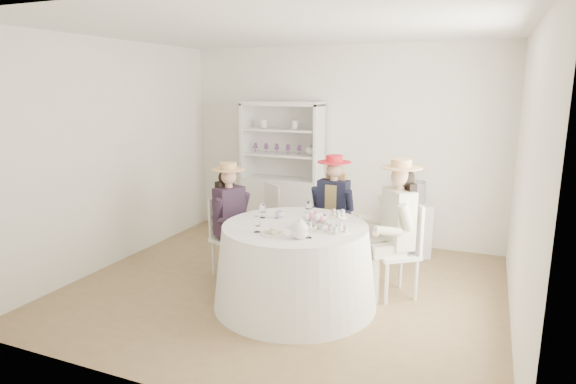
% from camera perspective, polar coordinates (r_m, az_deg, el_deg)
% --- Properties ---
extents(ground, '(4.50, 4.50, 0.00)m').
position_cam_1_polar(ground, '(5.35, -0.42, -11.27)').
color(ground, olive).
rests_on(ground, ground).
extents(ceiling, '(4.50, 4.50, 0.00)m').
position_cam_1_polar(ceiling, '(4.93, -0.47, 18.84)').
color(ceiling, white).
rests_on(ceiling, wall_back).
extents(wall_back, '(4.50, 0.00, 4.50)m').
position_cam_1_polar(wall_back, '(6.83, 6.20, 5.63)').
color(wall_back, white).
rests_on(wall_back, ground).
extents(wall_front, '(4.50, 0.00, 4.50)m').
position_cam_1_polar(wall_front, '(3.26, -14.42, -2.16)').
color(wall_front, white).
rests_on(wall_front, ground).
extents(wall_left, '(0.00, 4.50, 4.50)m').
position_cam_1_polar(wall_left, '(6.19, -20.02, 4.26)').
color(wall_left, white).
rests_on(wall_left, ground).
extents(wall_right, '(0.00, 4.50, 4.50)m').
position_cam_1_polar(wall_right, '(4.58, 26.38, 1.08)').
color(wall_right, white).
rests_on(wall_right, ground).
extents(tea_table, '(1.63, 1.63, 0.82)m').
position_cam_1_polar(tea_table, '(4.85, 0.84, -8.62)').
color(tea_table, white).
rests_on(tea_table, ground).
extents(hutch, '(1.23, 0.65, 1.94)m').
position_cam_1_polar(hutch, '(6.97, -0.59, 0.34)').
color(hutch, silver).
rests_on(hutch, ground).
extents(side_table, '(0.54, 0.54, 0.68)m').
position_cam_1_polar(side_table, '(6.49, 14.53, -4.16)').
color(side_table, silver).
rests_on(side_table, ground).
extents(hatbox, '(0.30, 0.30, 0.28)m').
position_cam_1_polar(hatbox, '(6.37, 14.76, -0.02)').
color(hatbox, black).
rests_on(hatbox, side_table).
extents(guest_left, '(0.55, 0.50, 1.32)m').
position_cam_1_polar(guest_left, '(5.50, -6.80, -2.49)').
color(guest_left, silver).
rests_on(guest_left, ground).
extents(guest_mid, '(0.50, 0.52, 1.37)m').
position_cam_1_polar(guest_mid, '(5.66, 5.33, -1.67)').
color(guest_mid, silver).
rests_on(guest_mid, ground).
extents(guest_right, '(0.62, 0.60, 1.45)m').
position_cam_1_polar(guest_right, '(5.00, 12.70, -3.37)').
color(guest_right, silver).
rests_on(guest_right, ground).
extents(spare_chair, '(0.55, 0.55, 0.94)m').
position_cam_1_polar(spare_chair, '(6.23, -1.05, -2.86)').
color(spare_chair, silver).
rests_on(spare_chair, ground).
extents(teacup_a, '(0.11, 0.11, 0.07)m').
position_cam_1_polar(teacup_a, '(4.94, -1.06, -2.77)').
color(teacup_a, white).
rests_on(teacup_a, tea_table).
extents(teacup_b, '(0.08, 0.08, 0.06)m').
position_cam_1_polar(teacup_b, '(4.95, 2.38, -2.74)').
color(teacup_b, white).
rests_on(teacup_b, tea_table).
extents(teacup_c, '(0.13, 0.13, 0.08)m').
position_cam_1_polar(teacup_c, '(4.77, 4.08, -3.28)').
color(teacup_c, white).
rests_on(teacup_c, tea_table).
extents(flower_bowl, '(0.27, 0.27, 0.05)m').
position_cam_1_polar(flower_bowl, '(4.64, 3.34, -3.88)').
color(flower_bowl, white).
rests_on(flower_bowl, tea_table).
extents(flower_arrangement, '(0.19, 0.19, 0.07)m').
position_cam_1_polar(flower_arrangement, '(4.61, 3.07, -3.17)').
color(flower_arrangement, '#D06882').
rests_on(flower_arrangement, tea_table).
extents(table_teapot, '(0.24, 0.17, 0.18)m').
position_cam_1_polar(table_teapot, '(4.29, 1.45, -4.50)').
color(table_teapot, white).
rests_on(table_teapot, tea_table).
extents(sandwich_plate, '(0.23, 0.23, 0.05)m').
position_cam_1_polar(sandwich_plate, '(4.42, -1.75, -4.85)').
color(sandwich_plate, white).
rests_on(sandwich_plate, tea_table).
extents(cupcake_stand, '(0.22, 0.22, 0.21)m').
position_cam_1_polar(cupcake_stand, '(4.49, 5.92, -3.80)').
color(cupcake_stand, white).
rests_on(cupcake_stand, tea_table).
extents(stemware_set, '(0.89, 0.86, 0.15)m').
position_cam_1_polar(stemware_set, '(4.69, 0.86, -3.04)').
color(stemware_set, white).
rests_on(stemware_set, tea_table).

